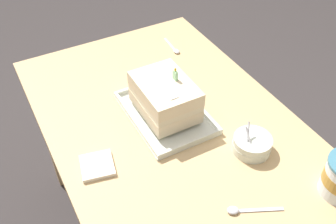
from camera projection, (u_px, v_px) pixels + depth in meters
name	position (u px, v px, depth m)	size (l,w,h in m)	color
dining_table	(171.00, 142.00, 1.37)	(1.21, 0.79, 0.73)	tan
foil_tray	(165.00, 113.00, 1.33)	(0.35, 0.24, 0.02)	silver
birthday_cake	(165.00, 97.00, 1.28)	(0.23, 0.17, 0.16)	beige
bowl_stack	(252.00, 144.00, 1.20)	(0.12, 0.12, 0.10)	silver
serving_spoon_near_tray	(240.00, 210.00, 1.05)	(0.08, 0.15, 0.01)	silver
serving_spoon_by_bowls	(175.00, 50.00, 1.62)	(0.13, 0.03, 0.01)	silver
napkin_pile	(97.00, 166.00, 1.16)	(0.12, 0.12, 0.01)	silver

